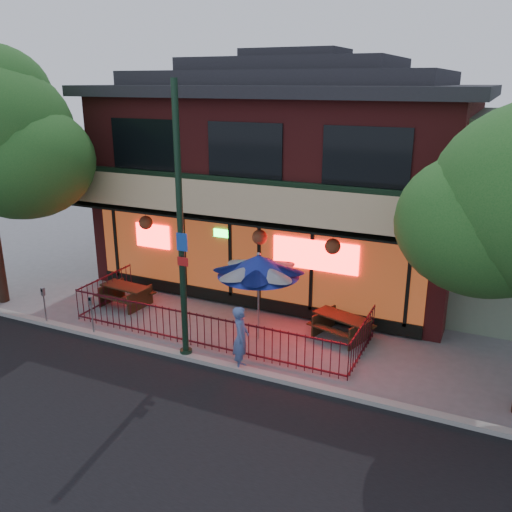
{
  "coord_description": "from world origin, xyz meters",
  "views": [
    {
      "loc": [
        7.07,
        -11.21,
        6.91
      ],
      "look_at": [
        0.92,
        2.0,
        2.21
      ],
      "focal_mm": 38.0,
      "sensor_mm": 36.0,
      "label": 1
    }
  ],
  "objects": [
    {
      "name": "parking_meter_near",
      "position": [
        -3.02,
        -0.48,
        0.82
      ],
      "size": [
        0.12,
        0.11,
        1.21
      ],
      "color": "gray",
      "rests_on": "ground"
    },
    {
      "name": "street_light",
      "position": [
        0.0,
        -0.4,
        3.15
      ],
      "size": [
        0.43,
        0.32,
        7.0
      ],
      "color": "black",
      "rests_on": "ground"
    },
    {
      "name": "picnic_table_left",
      "position": [
        -3.6,
        1.73,
        0.44
      ],
      "size": [
        1.68,
        1.35,
        0.68
      ],
      "color": "#342313",
      "rests_on": "ground"
    },
    {
      "name": "asphalt_street",
      "position": [
        0.0,
        -6.0,
        0.0
      ],
      "size": [
        80.0,
        11.0,
        0.0
      ],
      "primitive_type": "cube",
      "color": "black",
      "rests_on": "ground"
    },
    {
      "name": "parking_meter_far",
      "position": [
        -4.81,
        -0.48,
        0.8
      ],
      "size": [
        0.12,
        0.11,
        1.18
      ],
      "color": "gray",
      "rests_on": "ground"
    },
    {
      "name": "picnic_table_right",
      "position": [
        3.39,
        2.4,
        0.44
      ],
      "size": [
        1.85,
        1.61,
        0.67
      ],
      "color": "#392614",
      "rests_on": "ground"
    },
    {
      "name": "patio_umbrella",
      "position": [
        1.3,
        1.35,
        2.18
      ],
      "size": [
        2.24,
        2.24,
        2.56
      ],
      "color": "gray",
      "rests_on": "ground"
    },
    {
      "name": "patio_fence",
      "position": [
        0.0,
        0.5,
        0.63
      ],
      "size": [
        8.44,
        2.62,
        1.0
      ],
      "color": "#430E18",
      "rests_on": "ground"
    },
    {
      "name": "pedestrian",
      "position": [
        1.6,
        -0.35,
        0.84
      ],
      "size": [
        0.61,
        0.72,
        1.68
      ],
      "primitive_type": "imported",
      "rotation": [
        0.0,
        0.0,
        1.97
      ],
      "color": "#5167A3",
      "rests_on": "ground"
    },
    {
      "name": "ground",
      "position": [
        0.0,
        0.0,
        0.0
      ],
      "size": [
        80.0,
        80.0,
        0.0
      ],
      "primitive_type": "plane",
      "color": "gray",
      "rests_on": "ground"
    },
    {
      "name": "restaurant_building",
      "position": [
        0.0,
        7.11,
        4.13
      ],
      "size": [
        12.96,
        9.49,
        8.05
      ],
      "color": "maroon",
      "rests_on": "ground"
    },
    {
      "name": "curb",
      "position": [
        0.0,
        -0.5,
        0.06
      ],
      "size": [
        80.0,
        0.25,
        0.12
      ],
      "primitive_type": "cube",
      "color": "#999993",
      "rests_on": "ground"
    }
  ]
}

